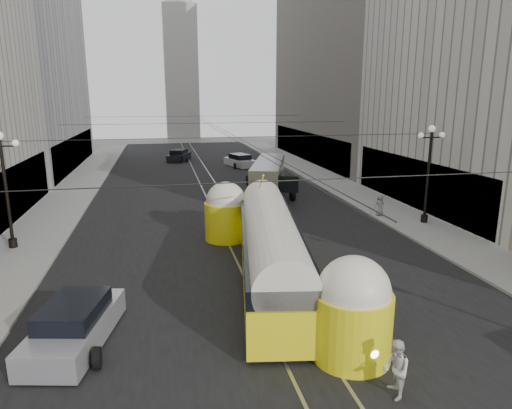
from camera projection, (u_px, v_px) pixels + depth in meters
name	position (u px, v px, depth m)	size (l,w,h in m)	color
road	(211.00, 189.00, 41.66)	(20.00, 85.00, 0.02)	black
sidewalk_left	(79.00, 186.00, 42.59)	(4.00, 72.00, 0.15)	gray
sidewalk_right	(322.00, 177.00, 47.36)	(4.00, 72.00, 0.15)	gray
rail_left	(203.00, 190.00, 41.51)	(0.12, 85.00, 0.04)	gray
rail_right	(219.00, 189.00, 41.81)	(0.12, 85.00, 0.04)	gray
building_left_far	(7.00, 39.00, 49.10)	(12.60, 28.60, 28.60)	#999999
building_right_far	(355.00, 30.00, 56.59)	(12.60, 32.60, 32.60)	#514C47
distant_tower	(181.00, 58.00, 83.38)	(6.00, 6.00, 31.36)	#B2AFA8
lamppost_left_mid	(5.00, 184.00, 24.48)	(1.86, 0.44, 6.37)	black
lamppost_right_mid	(429.00, 169.00, 29.49)	(1.86, 0.44, 6.37)	black
catenary	(212.00, 125.00, 39.35)	(25.00, 72.00, 0.23)	black
streetcar	(271.00, 246.00, 20.67)	(4.72, 15.92, 3.52)	yellow
city_bus	(269.00, 175.00, 40.03)	(5.49, 11.34, 2.78)	#939697
sedan_silver	(75.00, 325.00, 15.60)	(3.03, 5.25, 1.56)	#96969A
sedan_white_far	(240.00, 161.00, 54.76)	(3.40, 5.19, 1.52)	silver
sedan_dark_far	(179.00, 156.00, 59.71)	(3.42, 5.08, 1.48)	black
pedestrian_crossing_b	(396.00, 369.00, 12.80)	(0.84, 0.66, 1.73)	silver
pedestrian_sidewalk_right	(380.00, 205.00, 31.88)	(0.73, 0.45, 1.49)	gray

